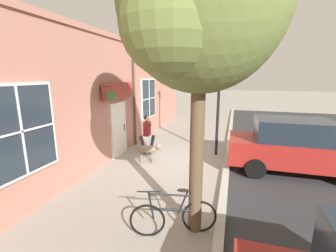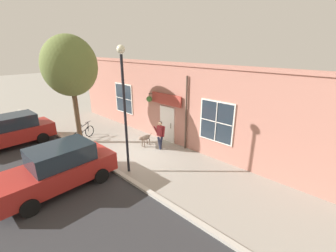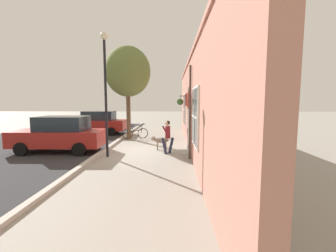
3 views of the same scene
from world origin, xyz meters
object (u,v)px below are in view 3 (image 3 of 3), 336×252
pedestrian_walking (168,134)px  dog_on_leash (160,140)px  parked_car_nearest_curb (97,123)px  leaning_bicycle (135,133)px  street_lamp (105,78)px  parked_car_mid_block (60,134)px  street_tree_by_curb (129,73)px

pedestrian_walking → dog_on_leash: 1.02m
pedestrian_walking → parked_car_nearest_curb: size_ratio=0.37×
leaning_bicycle → parked_car_nearest_curb: bearing=-32.3°
pedestrian_walking → street_lamp: 3.76m
parked_car_mid_block → street_tree_by_curb: bearing=-125.0°
street_tree_by_curb → parked_car_nearest_curb: bearing=-37.5°
dog_on_leash → street_lamp: street_lamp is taller
street_tree_by_curb → leaning_bicycle: (-0.33, -0.18, -3.89)m
dog_on_leash → parked_car_mid_block: (4.88, 0.56, 0.39)m
street_tree_by_curb → dog_on_leash: bearing=123.7°
dog_on_leash → street_tree_by_curb: size_ratio=0.19×
street_tree_by_curb → street_lamp: size_ratio=1.10×
pedestrian_walking → dog_on_leash: (0.40, -0.83, -0.44)m
parked_car_nearest_curb → dog_on_leash: bearing=132.7°
pedestrian_walking → parked_car_nearest_curb: parked_car_nearest_curb is taller
dog_on_leash → leaning_bicycle: 3.94m
street_tree_by_curb → parked_car_mid_block: size_ratio=1.38×
pedestrian_walking → parked_car_nearest_curb: 8.38m
leaning_bicycle → parked_car_mid_block: bearing=53.1°
dog_on_leash → street_lamp: (2.28, 1.51, 2.99)m
parked_car_mid_block → street_lamp: street_lamp is taller
pedestrian_walking → street_tree_by_curb: size_ratio=0.26×
pedestrian_walking → leaning_bicycle: pedestrian_walking is taller
pedestrian_walking → parked_car_mid_block: size_ratio=0.37×
street_tree_by_curb → leaning_bicycle: 3.90m
pedestrian_walking → leaning_bicycle: bearing=-62.2°
pedestrian_walking → dog_on_leash: size_ratio=1.41×
dog_on_leash → parked_car_nearest_curb: parked_car_nearest_curb is taller
parked_car_nearest_curb → street_lamp: 7.99m
pedestrian_walking → parked_car_mid_block: parked_car_mid_block is taller
leaning_bicycle → parked_car_mid_block: 5.06m
pedestrian_walking → leaning_bicycle: 4.89m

